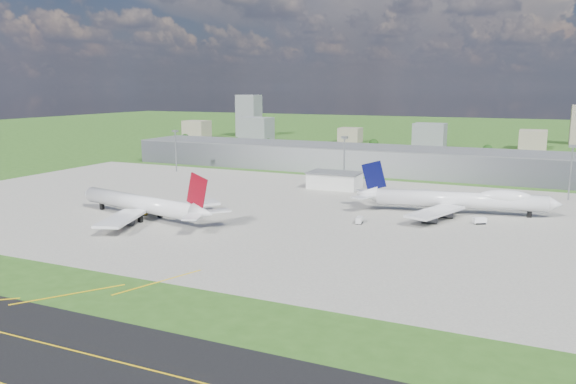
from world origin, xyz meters
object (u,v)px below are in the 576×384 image
at_px(airliner_red_twin, 144,205).
at_px(van_white_near, 359,220).
at_px(tug_yellow, 143,213).
at_px(airliner_blue_quad, 460,200).
at_px(van_white_far, 480,221).

relative_size(airliner_red_twin, van_white_near, 14.79).
distance_m(airliner_red_twin, tug_yellow, 7.77).
bearing_deg(airliner_blue_quad, van_white_near, -145.07).
bearing_deg(van_white_near, tug_yellow, 98.14).
distance_m(airliner_red_twin, airliner_blue_quad, 128.85).
height_order(airliner_blue_quad, tug_yellow, airliner_blue_quad).
distance_m(airliner_blue_quad, van_white_near, 46.77).
height_order(airliner_red_twin, van_white_far, airliner_red_twin).
relative_size(tug_yellow, van_white_far, 0.67).
height_order(airliner_blue_quad, van_white_far, airliner_blue_quad).
bearing_deg(airliner_red_twin, airliner_blue_quad, -139.43).
distance_m(airliner_blue_quad, tug_yellow, 130.75).
xyz_separation_m(airliner_red_twin, van_white_far, (123.41, 45.59, -4.42)).
bearing_deg(van_white_near, airliner_blue_quad, -51.75).
bearing_deg(airliner_blue_quad, tug_yellow, -164.89).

